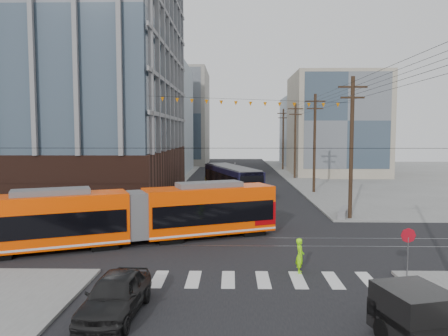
# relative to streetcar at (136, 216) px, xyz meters

# --- Properties ---
(ground) EXTENTS (160.00, 160.00, 0.00)m
(ground) POSITION_rel_streetcar_xyz_m (6.47, -3.46, -1.72)
(ground) COLOR slate
(office_building) EXTENTS (30.00, 25.00, 28.60)m
(office_building) POSITION_rel_streetcar_xyz_m (-15.53, 19.54, 12.58)
(office_building) COLOR #381E16
(office_building) RESTS_ON ground
(bg_bldg_nw_near) EXTENTS (18.00, 16.00, 18.00)m
(bg_bldg_nw_near) POSITION_rel_streetcar_xyz_m (-10.53, 48.54, 7.28)
(bg_bldg_nw_near) COLOR #8C99A5
(bg_bldg_nw_near) RESTS_ON ground
(bg_bldg_ne_near) EXTENTS (14.00, 14.00, 16.00)m
(bg_bldg_ne_near) POSITION_rel_streetcar_xyz_m (22.47, 44.54, 6.28)
(bg_bldg_ne_near) COLOR gray
(bg_bldg_ne_near) RESTS_ON ground
(bg_bldg_nw_far) EXTENTS (16.00, 18.00, 20.00)m
(bg_bldg_nw_far) POSITION_rel_streetcar_xyz_m (-7.53, 68.54, 8.28)
(bg_bldg_nw_far) COLOR gray
(bg_bldg_nw_far) RESTS_ON ground
(bg_bldg_ne_far) EXTENTS (16.00, 16.00, 14.00)m
(bg_bldg_ne_far) POSITION_rel_streetcar_xyz_m (24.47, 64.54, 5.28)
(bg_bldg_ne_far) COLOR #8C99A5
(bg_bldg_ne_far) RESTS_ON ground
(utility_pole_far) EXTENTS (0.30, 0.30, 11.00)m
(utility_pole_far) POSITION_rel_streetcar_xyz_m (14.97, 52.54, 3.78)
(utility_pole_far) COLOR black
(utility_pole_far) RESTS_ON ground
(streetcar) EXTENTS (17.42, 9.22, 3.44)m
(streetcar) POSITION_rel_streetcar_xyz_m (0.00, 0.00, 0.00)
(streetcar) COLOR #FF4300
(streetcar) RESTS_ON ground
(city_bus) EXTENTS (6.16, 12.24, 3.41)m
(city_bus) POSITION_rel_streetcar_xyz_m (5.78, 18.45, -0.02)
(city_bus) COLOR black
(city_bus) RESTS_ON ground
(black_sedan) EXTENTS (2.14, 4.75, 1.58)m
(black_sedan) POSITION_rel_streetcar_xyz_m (1.55, -10.48, -0.93)
(black_sedan) COLOR black
(black_sedan) RESTS_ON ground
(parked_car_silver) EXTENTS (2.94, 5.09, 1.59)m
(parked_car_silver) POSITION_rel_streetcar_xyz_m (1.27, 11.56, -0.93)
(parked_car_silver) COLOR #AAAFB7
(parked_car_silver) RESTS_ON ground
(parked_car_white) EXTENTS (2.61, 4.59, 1.26)m
(parked_car_white) POSITION_rel_streetcar_xyz_m (0.94, 12.75, -1.09)
(parked_car_white) COLOR silver
(parked_car_white) RESTS_ON ground
(parked_car_grey) EXTENTS (2.90, 4.54, 1.17)m
(parked_car_grey) POSITION_rel_streetcar_xyz_m (0.39, 20.80, -1.14)
(parked_car_grey) COLOR slate
(parked_car_grey) RESTS_ON ground
(pedestrian) EXTENTS (0.44, 0.64, 1.69)m
(pedestrian) POSITION_rel_streetcar_xyz_m (9.10, -5.43, -0.87)
(pedestrian) COLOR #8EFF0B
(pedestrian) RESTS_ON ground
(stop_sign) EXTENTS (0.70, 0.70, 2.26)m
(stop_sign) POSITION_rel_streetcar_xyz_m (13.85, -6.37, -0.59)
(stop_sign) COLOR #9D0A18
(stop_sign) RESTS_ON ground
(jersey_barrier) EXTENTS (2.04, 3.70, 0.73)m
(jersey_barrier) POSITION_rel_streetcar_xyz_m (14.77, 8.56, -1.35)
(jersey_barrier) COLOR slate
(jersey_barrier) RESTS_ON ground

